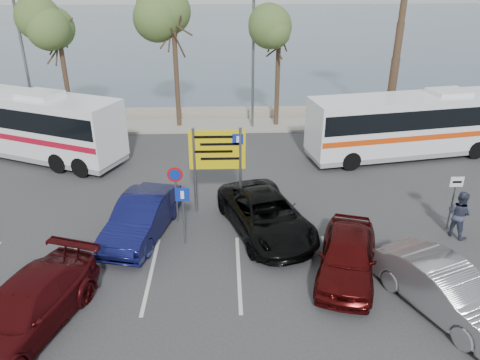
{
  "coord_description": "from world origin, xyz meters",
  "views": [
    {
      "loc": [
        1.3,
        -13.73,
        9.34
      ],
      "look_at": [
        1.88,
        3.0,
        1.49
      ],
      "focal_mm": 35.0,
      "sensor_mm": 36.0,
      "label": 1
    }
  ],
  "objects_px": {
    "street_lamp_right": "(253,53)",
    "coach_bus_left": "(20,125)",
    "car_silver_b": "(446,290)",
    "direction_sign": "(217,156)",
    "suv_black": "(266,215)",
    "car_blue": "(142,217)",
    "pedestrian_far": "(459,214)",
    "car_maroon": "(25,309)",
    "street_lamp_left": "(23,54)",
    "car_red": "(347,255)",
    "coach_bus_right": "(414,127)"
  },
  "relations": [
    {
      "from": "street_lamp_right",
      "to": "coach_bus_left",
      "type": "height_order",
      "value": "street_lamp_right"
    },
    {
      "from": "coach_bus_left",
      "to": "car_silver_b",
      "type": "bearing_deg",
      "value": -37.15
    },
    {
      "from": "direction_sign",
      "to": "suv_black",
      "type": "xyz_separation_m",
      "value": [
        1.8,
        -1.7,
        -1.69
      ]
    },
    {
      "from": "street_lamp_right",
      "to": "car_blue",
      "type": "relative_size",
      "value": 1.72
    },
    {
      "from": "suv_black",
      "to": "pedestrian_far",
      "type": "relative_size",
      "value": 2.91
    },
    {
      "from": "coach_bus_left",
      "to": "car_maroon",
      "type": "relative_size",
      "value": 2.25
    },
    {
      "from": "street_lamp_left",
      "to": "direction_sign",
      "type": "xyz_separation_m",
      "value": [
        11.0,
        -10.32,
        -2.17
      ]
    },
    {
      "from": "coach_bus_left",
      "to": "car_maroon",
      "type": "distance_m",
      "value": 14.13
    },
    {
      "from": "car_maroon",
      "to": "car_blue",
      "type": "bearing_deg",
      "value": 82.12
    },
    {
      "from": "car_blue",
      "to": "pedestrian_far",
      "type": "relative_size",
      "value": 2.55
    },
    {
      "from": "direction_sign",
      "to": "car_red",
      "type": "xyz_separation_m",
      "value": [
        4.2,
        -4.45,
        -1.68
      ]
    },
    {
      "from": "coach_bus_left",
      "to": "suv_black",
      "type": "relative_size",
      "value": 2.16
    },
    {
      "from": "coach_bus_right",
      "to": "suv_black",
      "type": "distance_m",
      "value": 11.13
    },
    {
      "from": "pedestrian_far",
      "to": "street_lamp_left",
      "type": "bearing_deg",
      "value": 21.34
    },
    {
      "from": "suv_black",
      "to": "car_silver_b",
      "type": "distance_m",
      "value": 6.65
    },
    {
      "from": "street_lamp_left",
      "to": "pedestrian_far",
      "type": "distance_m",
      "value": 23.78
    },
    {
      "from": "car_blue",
      "to": "pedestrian_far",
      "type": "xyz_separation_m",
      "value": [
        11.69,
        -0.42,
        0.15
      ]
    },
    {
      "from": "coach_bus_left",
      "to": "car_maroon",
      "type": "height_order",
      "value": "coach_bus_left"
    },
    {
      "from": "suv_black",
      "to": "car_silver_b",
      "type": "height_order",
      "value": "car_silver_b"
    },
    {
      "from": "direction_sign",
      "to": "coach_bus_left",
      "type": "xyz_separation_m",
      "value": [
        -10.26,
        6.48,
        -0.77
      ]
    },
    {
      "from": "car_blue",
      "to": "car_silver_b",
      "type": "height_order",
      "value": "car_blue"
    },
    {
      "from": "coach_bus_left",
      "to": "car_silver_b",
      "type": "xyz_separation_m",
      "value": [
        16.85,
        -12.77,
        -0.9
      ]
    },
    {
      "from": "street_lamp_left",
      "to": "pedestrian_far",
      "type": "height_order",
      "value": "street_lamp_left"
    },
    {
      "from": "coach_bus_left",
      "to": "pedestrian_far",
      "type": "bearing_deg",
      "value": -24.39
    },
    {
      "from": "street_lamp_right",
      "to": "coach_bus_right",
      "type": "bearing_deg",
      "value": -29.76
    },
    {
      "from": "coach_bus_right",
      "to": "car_maroon",
      "type": "distance_m",
      "value": 19.7
    },
    {
      "from": "car_red",
      "to": "pedestrian_far",
      "type": "height_order",
      "value": "pedestrian_far"
    },
    {
      "from": "coach_bus_right",
      "to": "car_red",
      "type": "relative_size",
      "value": 2.57
    },
    {
      "from": "car_red",
      "to": "car_silver_b",
      "type": "relative_size",
      "value": 0.96
    },
    {
      "from": "car_maroon",
      "to": "car_red",
      "type": "xyz_separation_m",
      "value": [
        9.41,
        2.25,
        0.01
      ]
    },
    {
      "from": "pedestrian_far",
      "to": "coach_bus_left",
      "type": "bearing_deg",
      "value": 29.16
    },
    {
      "from": "suv_black",
      "to": "car_silver_b",
      "type": "relative_size",
      "value": 1.15
    },
    {
      "from": "street_lamp_left",
      "to": "suv_black",
      "type": "relative_size",
      "value": 1.51
    },
    {
      "from": "car_blue",
      "to": "suv_black",
      "type": "height_order",
      "value": "car_blue"
    },
    {
      "from": "pedestrian_far",
      "to": "car_silver_b",
      "type": "bearing_deg",
      "value": 114.51
    },
    {
      "from": "coach_bus_right",
      "to": "pedestrian_far",
      "type": "xyz_separation_m",
      "value": [
        -1.19,
        -7.91,
        -0.69
      ]
    },
    {
      "from": "street_lamp_right",
      "to": "car_red",
      "type": "bearing_deg",
      "value": -81.52
    },
    {
      "from": "suv_black",
      "to": "pedestrian_far",
      "type": "height_order",
      "value": "pedestrian_far"
    },
    {
      "from": "coach_bus_right",
      "to": "car_red",
      "type": "xyz_separation_m",
      "value": [
        -5.87,
        -10.16,
        -0.85
      ]
    },
    {
      "from": "direction_sign",
      "to": "car_red",
      "type": "height_order",
      "value": "direction_sign"
    },
    {
      "from": "street_lamp_left",
      "to": "direction_sign",
      "type": "bearing_deg",
      "value": -43.17
    },
    {
      "from": "street_lamp_right",
      "to": "coach_bus_right",
      "type": "relative_size",
      "value": 0.71
    },
    {
      "from": "car_red",
      "to": "car_silver_b",
      "type": "distance_m",
      "value": 3.03
    },
    {
      "from": "street_lamp_left",
      "to": "street_lamp_right",
      "type": "xyz_separation_m",
      "value": [
        13.0,
        0.0,
        0.0
      ]
    },
    {
      "from": "street_lamp_right",
      "to": "car_silver_b",
      "type": "relative_size",
      "value": 1.74
    },
    {
      "from": "car_blue",
      "to": "street_lamp_left",
      "type": "bearing_deg",
      "value": 137.18
    },
    {
      "from": "suv_black",
      "to": "street_lamp_right",
      "type": "bearing_deg",
      "value": 71.8
    },
    {
      "from": "car_silver_b",
      "to": "car_blue",
      "type": "bearing_deg",
      "value": 129.81
    },
    {
      "from": "street_lamp_left",
      "to": "coach_bus_left",
      "type": "height_order",
      "value": "street_lamp_left"
    },
    {
      "from": "street_lamp_left",
      "to": "street_lamp_right",
      "type": "height_order",
      "value": "same"
    }
  ]
}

